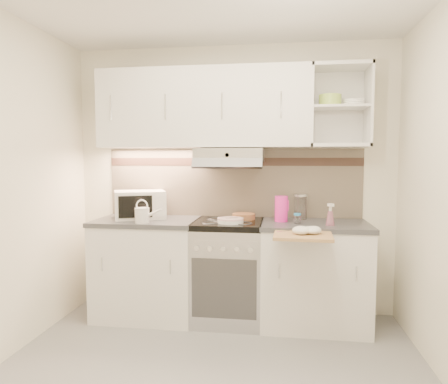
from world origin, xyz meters
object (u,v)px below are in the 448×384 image
(glass_jar, at_px, (300,207))
(electric_range, at_px, (228,271))
(pink_pitcher, at_px, (281,209))
(spray_bottle, at_px, (330,216))
(watering_can, at_px, (143,215))
(plate_stack, at_px, (231,220))
(microwave, at_px, (140,205))
(cutting_board, at_px, (303,235))

(glass_jar, bearing_deg, electric_range, -162.55)
(pink_pitcher, distance_m, spray_bottle, 0.43)
(watering_can, height_order, plate_stack, watering_can)
(microwave, relative_size, cutting_board, 1.26)
(spray_bottle, bearing_deg, glass_jar, 102.16)
(pink_pitcher, bearing_deg, microwave, 161.46)
(plate_stack, bearing_deg, pink_pitcher, 18.18)
(watering_can, distance_m, glass_jar, 1.41)
(cutting_board, bearing_deg, watering_can, 173.15)
(cutting_board, bearing_deg, glass_jar, 91.46)
(electric_range, bearing_deg, microwave, 176.48)
(pink_pitcher, height_order, cutting_board, pink_pitcher)
(plate_stack, xyz_separation_m, cutting_board, (0.59, -0.33, -0.05))
(microwave, xyz_separation_m, plate_stack, (0.87, -0.16, -0.11))
(watering_can, distance_m, spray_bottle, 1.57)
(spray_bottle, distance_m, cutting_board, 0.41)
(spray_bottle, bearing_deg, pink_pitcher, 135.97)
(microwave, xyz_separation_m, watering_can, (0.13, -0.27, -0.05))
(watering_can, bearing_deg, plate_stack, 7.80)
(pink_pitcher, height_order, glass_jar, glass_jar)
(electric_range, height_order, cutting_board, electric_range)
(electric_range, distance_m, microwave, 1.01)
(electric_range, bearing_deg, spray_bottle, -8.06)
(microwave, relative_size, glass_jar, 2.39)
(plate_stack, distance_m, pink_pitcher, 0.46)
(pink_pitcher, bearing_deg, spray_bottle, -38.90)
(glass_jar, bearing_deg, spray_bottle, -55.00)
(plate_stack, relative_size, glass_jar, 0.98)
(watering_can, height_order, cutting_board, watering_can)
(plate_stack, relative_size, pink_pitcher, 0.99)
(microwave, bearing_deg, glass_jar, -17.63)
(pink_pitcher, bearing_deg, watering_can, 174.46)
(watering_can, relative_size, plate_stack, 1.07)
(plate_stack, bearing_deg, cutting_board, -29.34)
(electric_range, relative_size, spray_bottle, 4.64)
(cutting_board, bearing_deg, spray_bottle, 55.87)
(microwave, distance_m, plate_stack, 0.89)
(microwave, bearing_deg, plate_stack, -33.88)
(glass_jar, relative_size, spray_bottle, 1.17)
(microwave, xyz_separation_m, pink_pitcher, (1.30, -0.02, -0.01))
(microwave, relative_size, pink_pitcher, 2.41)
(electric_range, distance_m, spray_bottle, 1.02)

